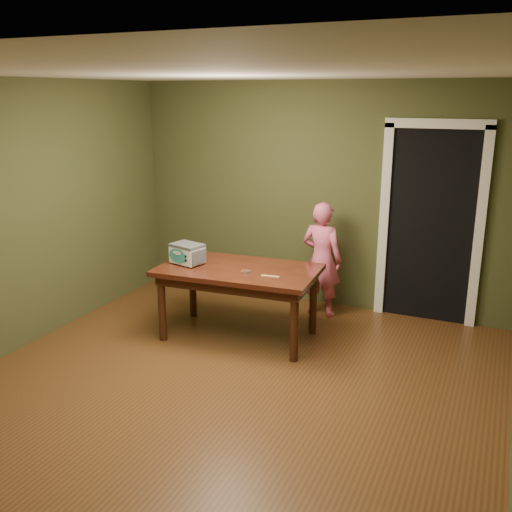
% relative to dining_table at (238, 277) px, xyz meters
% --- Properties ---
extents(floor, '(5.00, 5.00, 0.00)m').
position_rel_dining_table_xyz_m(floor, '(0.38, -1.17, -0.65)').
color(floor, brown).
rests_on(floor, ground).
extents(room_shell, '(4.52, 5.02, 2.61)m').
position_rel_dining_table_xyz_m(room_shell, '(0.38, -1.17, 1.06)').
color(room_shell, '#3F4525').
rests_on(room_shell, ground).
extents(doorway, '(1.10, 0.66, 2.25)m').
position_rel_dining_table_xyz_m(doorway, '(1.68, 1.61, 0.41)').
color(doorway, black).
rests_on(doorway, ground).
extents(dining_table, '(1.66, 1.01, 0.75)m').
position_rel_dining_table_xyz_m(dining_table, '(0.00, 0.00, 0.00)').
color(dining_table, '#36120C').
rests_on(dining_table, floor).
extents(toy_oven, '(0.38, 0.30, 0.21)m').
position_rel_dining_table_xyz_m(toy_oven, '(-0.54, -0.09, 0.21)').
color(toy_oven, '#4C4F54').
rests_on(toy_oven, dining_table).
extents(baking_pan, '(0.10, 0.10, 0.02)m').
position_rel_dining_table_xyz_m(baking_pan, '(0.14, -0.12, 0.11)').
color(baking_pan, silver).
rests_on(baking_pan, dining_table).
extents(spatula, '(0.18, 0.04, 0.01)m').
position_rel_dining_table_xyz_m(spatula, '(0.41, -0.13, 0.10)').
color(spatula, '#DFC661').
rests_on(spatula, dining_table).
extents(child, '(0.51, 0.37, 1.31)m').
position_rel_dining_table_xyz_m(child, '(0.58, 0.95, 0.00)').
color(child, '#E96087').
rests_on(child, floor).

